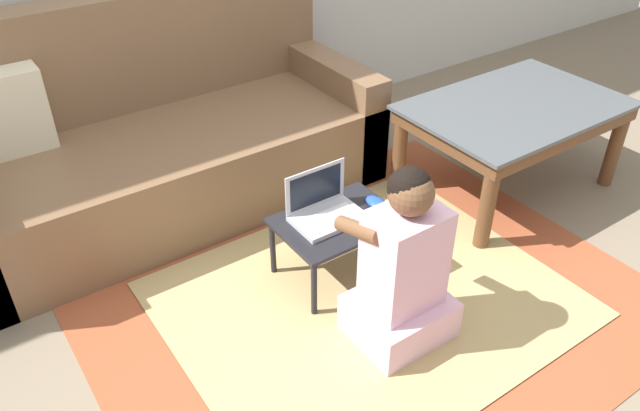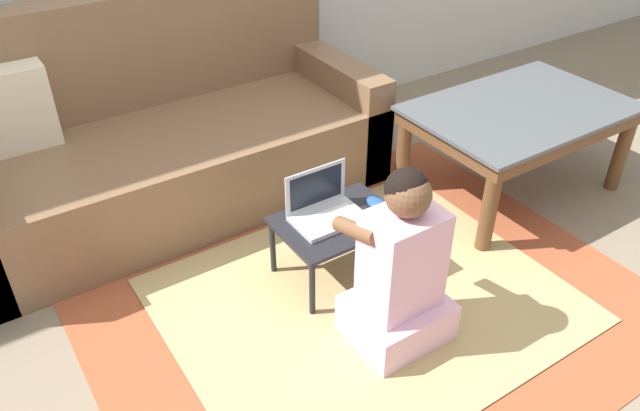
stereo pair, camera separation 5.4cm
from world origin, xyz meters
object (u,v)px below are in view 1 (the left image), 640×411
laptop (325,211)px  computer_mouse (377,203)px  laptop_desk (337,226)px  coffee_table (514,117)px  person_seated (403,272)px  couch (159,142)px

laptop → computer_mouse: (0.22, -0.06, -0.02)m
laptop_desk → computer_mouse: (0.19, -0.02, 0.05)m
coffee_table → person_seated: size_ratio=1.42×
laptop_desk → laptop: (-0.03, 0.04, 0.07)m
couch → laptop_desk: 1.03m
coffee_table → person_seated: person_seated is taller
couch → computer_mouse: 1.12m
person_seated → computer_mouse: bearing=63.0°
computer_mouse → person_seated: 0.44m
person_seated → coffee_table: bearing=23.1°
coffee_table → computer_mouse: coffee_table is taller
coffee_table → person_seated: (-1.12, -0.48, -0.09)m
laptop_desk → coffee_table: bearing=3.5°
laptop_desk → laptop: laptop is taller
laptop_desk → computer_mouse: bearing=-5.5°
computer_mouse → coffee_table: bearing=5.3°
coffee_table → laptop_desk: coffee_table is taller
laptop → person_seated: 0.45m
coffee_table → person_seated: 1.22m
computer_mouse → laptop: bearing=165.8°
couch → computer_mouse: bearing=-61.3°
couch → laptop_desk: (0.35, -0.97, -0.06)m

